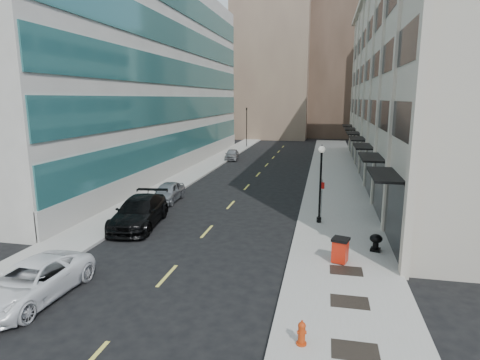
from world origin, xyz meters
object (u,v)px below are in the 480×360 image
at_px(lamppost, 321,177).
at_px(urn_planter, 376,241).
at_px(car_white_van, 31,282).
at_px(car_silver_sedan, 168,192).
at_px(car_black_pickup, 139,212).
at_px(sign_post, 322,194).
at_px(traffic_signal, 247,110).
at_px(trash_bin, 340,249).
at_px(car_grey_sedan, 232,154).
at_px(fire_hydrant, 302,333).

xyz_separation_m(lamppost, urn_planter, (2.82, -4.14, -2.28)).
xyz_separation_m(car_white_van, car_silver_sedan, (-0.57, 15.03, -0.02)).
height_order(car_black_pickup, sign_post, sign_post).
height_order(traffic_signal, trash_bin, traffic_signal).
bearing_deg(lamppost, car_white_van, -132.02).
distance_m(car_white_van, urn_planter, 15.32).
bearing_deg(car_black_pickup, lamppost, 5.83).
relative_size(car_grey_sedan, lamppost, 0.82).
height_order(trash_bin, sign_post, sign_post).
xyz_separation_m(car_white_van, car_grey_sedan, (-0.57, 36.03, -0.06)).
height_order(car_silver_sedan, fire_hydrant, car_silver_sedan).
distance_m(car_silver_sedan, urn_planter, 15.81).
relative_size(car_white_van, urn_planter, 6.17).
bearing_deg(car_white_van, fire_hydrant, -2.89).
xyz_separation_m(fire_hydrant, urn_planter, (3.11, 8.51, 0.13)).
height_order(car_white_van, car_silver_sedan, car_white_van).
bearing_deg(lamppost, urn_planter, -55.77).
relative_size(car_black_pickup, trash_bin, 5.07).
distance_m(car_black_pickup, sign_post, 11.12).
relative_size(traffic_signal, urn_planter, 8.24).
bearing_deg(car_silver_sedan, urn_planter, -30.52).
relative_size(trash_bin, urn_planter, 1.38).
distance_m(fire_hydrant, urn_planter, 9.06).
xyz_separation_m(sign_post, urn_planter, (2.72, -4.74, -1.11)).
bearing_deg(fire_hydrant, urn_planter, 57.46).
relative_size(sign_post, urn_planter, 3.00).
distance_m(car_black_pickup, fire_hydrant, 14.44).
xyz_separation_m(car_black_pickup, urn_planter, (13.36, -1.66, -0.20)).
distance_m(car_white_van, trash_bin, 12.90).
xyz_separation_m(fire_hydrant, sign_post, (0.39, 13.25, 1.24)).
height_order(car_silver_sedan, sign_post, sign_post).
height_order(car_grey_sedan, urn_planter, car_grey_sedan).
xyz_separation_m(traffic_signal, sign_post, (11.90, -36.75, -3.94)).
bearing_deg(fire_hydrant, lamppost, 76.23).
xyz_separation_m(car_grey_sedan, lamppost, (11.10, -24.35, 2.28)).
bearing_deg(traffic_signal, car_grey_sedan, -86.92).
height_order(car_white_van, trash_bin, car_white_van).
xyz_separation_m(car_white_van, car_black_pickup, (-0.02, 9.19, 0.14)).
bearing_deg(lamppost, sign_post, 80.29).
height_order(car_black_pickup, trash_bin, car_black_pickup).
relative_size(lamppost, sign_post, 1.87).
relative_size(traffic_signal, fire_hydrant, 8.75).
distance_m(car_grey_sedan, lamppost, 26.86).
relative_size(car_black_pickup, sign_post, 2.34).
xyz_separation_m(car_grey_sedan, fire_hydrant, (10.81, -37.00, -0.13)).
bearing_deg(car_white_van, urn_planter, 32.01).
bearing_deg(sign_post, trash_bin, -64.63).
distance_m(car_silver_sedan, lamppost, 11.81).
relative_size(car_silver_sedan, urn_planter, 4.91).
xyz_separation_m(car_black_pickup, fire_hydrant, (10.25, -10.17, -0.33)).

